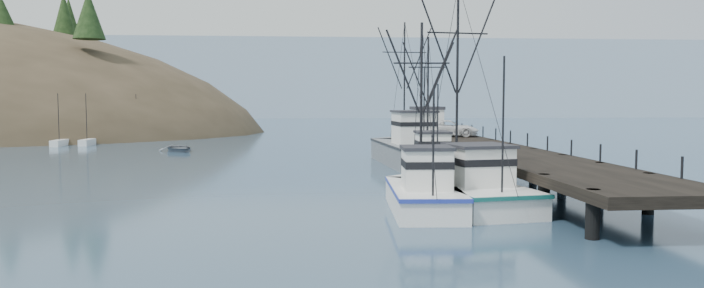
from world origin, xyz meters
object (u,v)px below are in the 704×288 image
(trawler_near, at_px, (464,189))
(trawler_far, at_px, (429,164))
(motorboat, at_px, (179,151))
(trawler_mid, at_px, (423,194))
(pier_shed, at_px, (427,120))
(pickup_truck, at_px, (449,128))
(pier, at_px, (498,153))
(work_vessel, at_px, (408,149))

(trawler_near, xyz_separation_m, trawler_far, (0.71, 12.45, 0.00))
(motorboat, bearing_deg, trawler_mid, -88.14)
(trawler_far, relative_size, pier_shed, 3.26)
(pickup_truck, bearing_deg, pier, -164.51)
(pickup_truck, bearing_deg, trawler_far, 176.29)
(trawler_near, distance_m, trawler_far, 12.47)
(trawler_near, relative_size, trawler_far, 1.16)
(trawler_near, distance_m, pier_shed, 29.84)
(pier_shed, bearing_deg, trawler_far, -100.96)
(trawler_mid, relative_size, motorboat, 1.98)
(work_vessel, relative_size, motorboat, 3.02)
(pier, bearing_deg, pier_shed, 94.76)
(trawler_far, height_order, motorboat, trawler_far)
(trawler_near, relative_size, work_vessel, 0.81)
(pier_shed, relative_size, pickup_truck, 0.58)
(trawler_far, bearing_deg, pier, -11.77)
(pier, bearing_deg, trawler_near, -115.65)
(pickup_truck, bearing_deg, pier_shed, 40.48)
(trawler_far, height_order, work_vessel, work_vessel)
(work_vessel, xyz_separation_m, pier_shed, (3.41, 8.60, 2.19))
(pier_shed, height_order, pickup_truck, pier_shed)
(work_vessel, relative_size, pier_shed, 4.66)
(trawler_far, bearing_deg, motorboat, 134.14)
(trawler_near, relative_size, pickup_truck, 2.19)
(pickup_truck, bearing_deg, work_vessel, 153.00)
(trawler_far, bearing_deg, trawler_mid, -103.04)
(trawler_near, bearing_deg, trawler_mid, -148.87)
(trawler_far, xyz_separation_m, work_vessel, (-0.12, 8.40, 0.41))
(motorboat, bearing_deg, trawler_near, -84.06)
(pier, distance_m, pickup_truck, 14.80)
(motorboat, bearing_deg, pier_shed, -38.29)
(work_vessel, distance_m, pickup_truck, 7.43)
(pier, xyz_separation_m, trawler_far, (-4.79, 1.00, -0.87))
(trawler_mid, distance_m, pickup_truck, 28.95)
(trawler_near, distance_m, work_vessel, 20.87)
(pickup_truck, distance_m, motorboat, 28.60)
(trawler_mid, xyz_separation_m, work_vessel, (3.12, 22.38, 0.41))
(trawler_far, bearing_deg, pier_shed, 79.04)
(pier_shed, bearing_deg, pier, -85.24)
(trawler_mid, distance_m, trawler_far, 14.35)
(trawler_mid, xyz_separation_m, pier_shed, (6.53, 30.98, 2.60))
(work_vessel, bearing_deg, pier_shed, 68.39)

